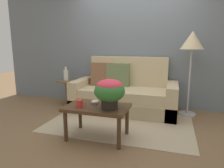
{
  "coord_description": "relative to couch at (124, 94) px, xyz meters",
  "views": [
    {
      "loc": [
        0.84,
        -3.12,
        1.32
      ],
      "look_at": [
        -0.14,
        0.07,
        0.68
      ],
      "focal_mm": 32.42,
      "sensor_mm": 36.0,
      "label": 1
    }
  ],
  "objects": [
    {
      "name": "area_rug",
      "position": [
        0.11,
        -0.62,
        -0.33
      ],
      "size": [
        2.4,
        1.7,
        0.01
      ],
      "primitive_type": "cube",
      "color": "tan",
      "rests_on": "ground"
    },
    {
      "name": "potted_plant",
      "position": [
        0.15,
        -1.41,
        0.39
      ],
      "size": [
        0.41,
        0.41,
        0.4
      ],
      "color": "black",
      "rests_on": "coffee_table"
    },
    {
      "name": "snack_bowl",
      "position": [
        -0.12,
        -1.26,
        0.17
      ],
      "size": [
        0.11,
        0.11,
        0.06
      ],
      "color": "silver",
      "rests_on": "coffee_table"
    },
    {
      "name": "ground_plane",
      "position": [
        0.11,
        -0.78,
        -0.34
      ],
      "size": [
        14.0,
        14.0,
        0.0
      ],
      "primitive_type": "plane",
      "color": "brown"
    },
    {
      "name": "table_vase",
      "position": [
        -1.32,
        0.02,
        0.34
      ],
      "size": [
        0.1,
        0.1,
        0.29
      ],
      "color": "silver",
      "rests_on": "side_table"
    },
    {
      "name": "side_table",
      "position": [
        -1.32,
        0.01,
        0.05
      ],
      "size": [
        0.4,
        0.4,
        0.56
      ],
      "color": "brown",
      "rests_on": "ground"
    },
    {
      "name": "floor_lamp",
      "position": [
        1.24,
        0.09,
        0.99
      ],
      "size": [
        0.42,
        0.42,
        1.57
      ],
      "color": "#B2B2B7",
      "rests_on": "ground"
    },
    {
      "name": "couch",
      "position": [
        0.0,
        0.0,
        0.0
      ],
      "size": [
        2.05,
        0.91,
        1.08
      ],
      "color": "tan",
      "rests_on": "ground"
    },
    {
      "name": "coffee_mug",
      "position": [
        -0.27,
        -1.46,
        0.19
      ],
      "size": [
        0.14,
        0.1,
        0.1
      ],
      "color": "red",
      "rests_on": "coffee_table"
    },
    {
      "name": "coffee_table",
      "position": [
        -0.06,
        -1.34,
        0.07
      ],
      "size": [
        0.88,
        0.57,
        0.48
      ],
      "color": "#442D1B",
      "rests_on": "ground"
    },
    {
      "name": "wall_back",
      "position": [
        0.11,
        0.48,
        1.15
      ],
      "size": [
        6.4,
        0.12,
        2.97
      ],
      "primitive_type": "cube",
      "color": "slate",
      "rests_on": "ground"
    }
  ]
}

